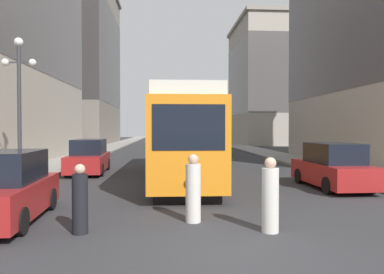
{
  "coord_description": "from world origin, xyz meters",
  "views": [
    {
      "loc": [
        -1.27,
        -6.93,
        2.4
      ],
      "look_at": [
        -0.15,
        9.04,
        2.04
      ],
      "focal_mm": 34.69,
      "sensor_mm": 36.0,
      "label": 1
    }
  ],
  "objects_px": {
    "pedestrian_on_sidewalk": "(270,197)",
    "parked_car_right_far": "(333,167)",
    "parked_car_left_near": "(4,189)",
    "parked_car_left_mid": "(89,157)",
    "streetcar": "(182,135)",
    "transit_bus": "(205,133)",
    "pedestrian_crossing_far": "(193,190)",
    "lamp_post_left_near": "(19,89)",
    "pedestrian_crossing_near": "(80,201)"
  },
  "relations": [
    {
      "from": "transit_bus",
      "to": "parked_car_right_far",
      "type": "xyz_separation_m",
      "value": [
        2.78,
        -22.44,
        -1.1
      ]
    },
    {
      "from": "transit_bus",
      "to": "parked_car_left_near",
      "type": "bearing_deg",
      "value": -108.41
    },
    {
      "from": "transit_bus",
      "to": "parked_car_left_near",
      "type": "height_order",
      "value": "transit_bus"
    },
    {
      "from": "parked_car_left_near",
      "to": "pedestrian_on_sidewalk",
      "type": "bearing_deg",
      "value": -15.44
    },
    {
      "from": "parked_car_right_far",
      "to": "parked_car_left_near",
      "type": "bearing_deg",
      "value": 21.8
    },
    {
      "from": "streetcar",
      "to": "parked_car_right_far",
      "type": "xyz_separation_m",
      "value": [
        5.94,
        -3.9,
        -1.26
      ]
    },
    {
      "from": "pedestrian_crossing_near",
      "to": "lamp_post_left_near",
      "type": "bearing_deg",
      "value": -92.57
    },
    {
      "from": "streetcar",
      "to": "pedestrian_crossing_far",
      "type": "distance_m",
      "value": 9.02
    },
    {
      "from": "streetcar",
      "to": "transit_bus",
      "type": "xyz_separation_m",
      "value": [
        3.16,
        18.54,
        -0.15
      ]
    },
    {
      "from": "pedestrian_on_sidewalk",
      "to": "transit_bus",
      "type": "bearing_deg",
      "value": -55.55
    },
    {
      "from": "transit_bus",
      "to": "parked_car_left_mid",
      "type": "height_order",
      "value": "transit_bus"
    },
    {
      "from": "streetcar",
      "to": "transit_bus",
      "type": "relative_size",
      "value": 1.27
    },
    {
      "from": "parked_car_left_near",
      "to": "parked_car_left_mid",
      "type": "xyz_separation_m",
      "value": [
        -0.0,
        10.53,
        0.0
      ]
    },
    {
      "from": "parked_car_left_near",
      "to": "parked_car_left_mid",
      "type": "bearing_deg",
      "value": 86.91
    },
    {
      "from": "streetcar",
      "to": "parked_car_right_far",
      "type": "height_order",
      "value": "streetcar"
    },
    {
      "from": "pedestrian_on_sidewalk",
      "to": "parked_car_right_far",
      "type": "bearing_deg",
      "value": -87.76
    },
    {
      "from": "parked_car_right_far",
      "to": "pedestrian_crossing_far",
      "type": "xyz_separation_m",
      "value": [
        -6.02,
        -5.03,
        -0.03
      ]
    },
    {
      "from": "parked_car_left_near",
      "to": "transit_bus",
      "type": "bearing_deg",
      "value": 70.25
    },
    {
      "from": "transit_bus",
      "to": "pedestrian_on_sidewalk",
      "type": "relative_size",
      "value": 6.65
    },
    {
      "from": "streetcar",
      "to": "pedestrian_on_sidewalk",
      "type": "height_order",
      "value": "streetcar"
    },
    {
      "from": "parked_car_left_near",
      "to": "lamp_post_left_near",
      "type": "relative_size",
      "value": 0.73
    },
    {
      "from": "parked_car_left_mid",
      "to": "parked_car_right_far",
      "type": "distance_m",
      "value": 12.37
    },
    {
      "from": "parked_car_right_far",
      "to": "pedestrian_crossing_near",
      "type": "distance_m",
      "value": 10.49
    },
    {
      "from": "parked_car_right_far",
      "to": "pedestrian_crossing_far",
      "type": "relative_size",
      "value": 2.54
    },
    {
      "from": "pedestrian_crossing_near",
      "to": "parked_car_left_near",
      "type": "bearing_deg",
      "value": -61.51
    },
    {
      "from": "transit_bus",
      "to": "parked_car_right_far",
      "type": "relative_size",
      "value": 2.6
    },
    {
      "from": "lamp_post_left_near",
      "to": "pedestrian_on_sidewalk",
      "type": "bearing_deg",
      "value": -41.32
    },
    {
      "from": "streetcar",
      "to": "pedestrian_crossing_near",
      "type": "height_order",
      "value": "streetcar"
    },
    {
      "from": "transit_bus",
      "to": "parked_car_left_mid",
      "type": "xyz_separation_m",
      "value": [
        -8.1,
        -16.56,
        -1.1
      ]
    },
    {
      "from": "parked_car_right_far",
      "to": "pedestrian_crossing_far",
      "type": "bearing_deg",
      "value": 38.55
    },
    {
      "from": "streetcar",
      "to": "pedestrian_on_sidewalk",
      "type": "xyz_separation_m",
      "value": [
        1.64,
        -9.99,
        -1.29
      ]
    },
    {
      "from": "streetcar",
      "to": "parked_car_right_far",
      "type": "relative_size",
      "value": 3.29
    },
    {
      "from": "parked_car_left_mid",
      "to": "lamp_post_left_near",
      "type": "xyz_separation_m",
      "value": [
        -1.9,
        -4.51,
        3.22
      ]
    },
    {
      "from": "pedestrian_on_sidewalk",
      "to": "parked_car_left_near",
      "type": "bearing_deg",
      "value": 25.17
    },
    {
      "from": "pedestrian_crossing_near",
      "to": "lamp_post_left_near",
      "type": "height_order",
      "value": "lamp_post_left_near"
    },
    {
      "from": "parked_car_left_mid",
      "to": "parked_car_right_far",
      "type": "relative_size",
      "value": 1.12
    },
    {
      "from": "transit_bus",
      "to": "pedestrian_crossing_near",
      "type": "distance_m",
      "value": 28.97
    },
    {
      "from": "parked_car_left_mid",
      "to": "pedestrian_crossing_far",
      "type": "relative_size",
      "value": 2.85
    },
    {
      "from": "pedestrian_crossing_near",
      "to": "pedestrian_crossing_far",
      "type": "xyz_separation_m",
      "value": [
        2.66,
        0.87,
        0.07
      ]
    },
    {
      "from": "streetcar",
      "to": "parked_car_left_near",
      "type": "distance_m",
      "value": 9.95
    },
    {
      "from": "parked_car_left_mid",
      "to": "pedestrian_on_sidewalk",
      "type": "relative_size",
      "value": 2.86
    },
    {
      "from": "parked_car_left_mid",
      "to": "parked_car_left_near",
      "type": "bearing_deg",
      "value": -92.89
    },
    {
      "from": "parked_car_right_far",
      "to": "lamp_post_left_near",
      "type": "distance_m",
      "value": 13.25
    },
    {
      "from": "parked_car_right_far",
      "to": "lamp_post_left_near",
      "type": "xyz_separation_m",
      "value": [
        -12.78,
        1.37,
        3.22
      ]
    },
    {
      "from": "parked_car_left_mid",
      "to": "parked_car_right_far",
      "type": "bearing_deg",
      "value": -31.26
    },
    {
      "from": "parked_car_left_near",
      "to": "parked_car_right_far",
      "type": "height_order",
      "value": "same"
    },
    {
      "from": "pedestrian_crossing_far",
      "to": "lamp_post_left_near",
      "type": "height_order",
      "value": "lamp_post_left_near"
    },
    {
      "from": "transit_bus",
      "to": "pedestrian_crossing_far",
      "type": "bearing_deg",
      "value": -98.48
    },
    {
      "from": "pedestrian_crossing_far",
      "to": "parked_car_left_mid",
      "type": "bearing_deg",
      "value": 98.47
    },
    {
      "from": "streetcar",
      "to": "parked_car_left_mid",
      "type": "xyz_separation_m",
      "value": [
        -4.95,
        1.98,
        -1.26
      ]
    }
  ]
}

